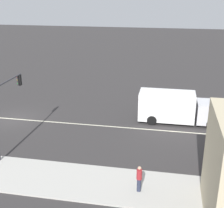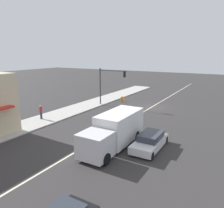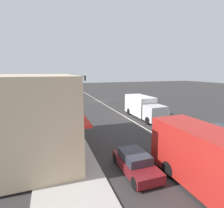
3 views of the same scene
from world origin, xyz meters
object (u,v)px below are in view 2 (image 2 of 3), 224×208
object	(u,v)px
traffic_signal_main	(108,81)
van_white	(150,141)
delivery_truck	(115,130)
warning_aframe_sign	(123,99)
pedestrian	(41,112)

from	to	relation	value
traffic_signal_main	van_white	distance (m)	16.29
traffic_signal_main	delivery_truck	bearing A→B (deg)	123.49
warning_aframe_sign	van_white	xyz separation A→B (m)	(-10.54, 15.10, 0.21)
warning_aframe_sign	van_white	distance (m)	18.42
warning_aframe_sign	delivery_truck	xyz separation A→B (m)	(-7.74, 16.24, 1.04)
pedestrian	delivery_truck	world-z (taller)	delivery_truck
traffic_signal_main	warning_aframe_sign	world-z (taller)	traffic_signal_main
warning_aframe_sign	pedestrian	bearing A→B (deg)	74.72
pedestrian	traffic_signal_main	bearing A→B (deg)	-107.39
traffic_signal_main	warning_aframe_sign	xyz separation A→B (m)	(-0.59, -3.66, -3.47)
van_white	delivery_truck	bearing A→B (deg)	22.13
pedestrian	van_white	world-z (taller)	pedestrian
warning_aframe_sign	van_white	size ratio (longest dim) A/B	0.19
delivery_truck	van_white	bearing A→B (deg)	-157.87
pedestrian	delivery_truck	distance (m)	11.79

